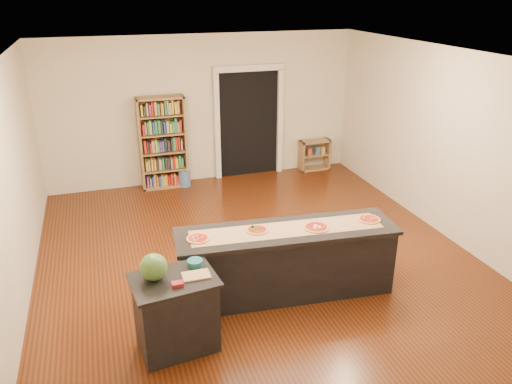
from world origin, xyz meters
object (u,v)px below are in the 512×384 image
object	(u,v)px
bookshelf	(163,143)
kitchen_island	(286,261)
low_shelf	(314,155)
side_counter	(176,313)
waste_bin	(184,178)
watermelon	(154,267)

from	to	relation	value
bookshelf	kitchen_island	bearing A→B (deg)	-77.34
low_shelf	kitchen_island	bearing A→B (deg)	-118.42
kitchen_island	bookshelf	bearing A→B (deg)	107.84
kitchen_island	side_counter	world-z (taller)	kitchen_island
low_shelf	waste_bin	world-z (taller)	low_shelf
waste_bin	bookshelf	bearing A→B (deg)	166.36
low_shelf	side_counter	bearing A→B (deg)	-128.08
bookshelf	waste_bin	distance (m)	0.80
bookshelf	low_shelf	xyz separation A→B (m)	(3.13, 0.02, -0.55)
waste_bin	watermelon	xyz separation A→B (m)	(-1.09, -4.54, 0.83)
waste_bin	watermelon	bearing A→B (deg)	-103.51
bookshelf	watermelon	distance (m)	4.68
bookshelf	low_shelf	bearing A→B (deg)	0.34
kitchen_island	side_counter	distance (m)	1.59
low_shelf	waste_bin	distance (m)	2.78
waste_bin	kitchen_island	bearing A→B (deg)	-81.97
bookshelf	watermelon	xyz separation A→B (m)	(-0.74, -4.62, 0.12)
kitchen_island	side_counter	xyz separation A→B (m)	(-1.47, -0.61, -0.02)
waste_bin	low_shelf	bearing A→B (deg)	2.15
waste_bin	watermelon	size ratio (longest dim) A/B	1.17
low_shelf	watermelon	distance (m)	6.08
side_counter	watermelon	world-z (taller)	watermelon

